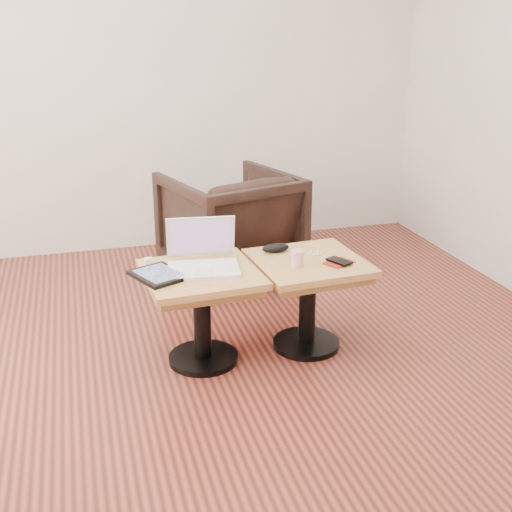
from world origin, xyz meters
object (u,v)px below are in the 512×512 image
object	(u,v)px
striped_cup	(297,259)
side_table_right	(308,282)
laptop	(203,259)
armchair	(230,225)
side_table_left	(201,294)

from	to	relation	value
striped_cup	side_table_right	bearing A→B (deg)	39.88
laptop	armchair	distance (m)	1.18
striped_cup	armchair	distance (m)	1.22
side_table_right	side_table_left	bearing A→B (deg)	176.23
side_table_left	side_table_right	bearing A→B (deg)	-3.63
side_table_left	striped_cup	world-z (taller)	striped_cup
side_table_left	side_table_right	distance (m)	0.57
side_table_right	laptop	distance (m)	0.58
side_table_right	striped_cup	size ratio (longest dim) A/B	6.90
striped_cup	side_table_left	bearing A→B (deg)	171.25
striped_cup	armchair	xyz separation A→B (m)	(-0.06, 1.20, -0.18)
side_table_right	laptop	size ratio (longest dim) A/B	1.54
striped_cup	armchair	bearing A→B (deg)	92.62
side_table_left	armchair	xyz separation A→B (m)	(0.42, 1.13, -0.01)
side_table_left	laptop	distance (m)	0.18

